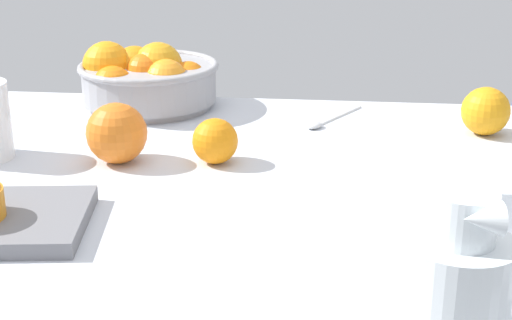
{
  "coord_description": "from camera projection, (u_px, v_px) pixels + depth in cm",
  "views": [
    {
      "loc": [
        12.71,
        -92.12,
        38.19
      ],
      "look_at": [
        3.09,
        -1.2,
        4.42
      ],
      "focal_mm": 53.37,
      "sensor_mm": 36.0,
      "label": 1
    }
  ],
  "objects": [
    {
      "name": "ground_plane",
      "position": [
        234.0,
        198.0,
        1.01
      ],
      "size": [
        117.58,
        87.31,
        3.0
      ],
      "primitive_type": "cube",
      "color": "silver"
    },
    {
      "name": "fruit_bowl",
      "position": [
        146.0,
        78.0,
        1.34
      ],
      "size": [
        24.76,
        24.76,
        11.67
      ],
      "color": "#99999E",
      "rests_on": "ground_plane"
    },
    {
      "name": "juice_pitcher",
      "position": [
        456.0,
        295.0,
        0.64
      ],
      "size": [
        9.39,
        13.58,
        15.39
      ],
      "color": "white",
      "rests_on": "ground_plane"
    },
    {
      "name": "juice_glass",
      "position": [
        496.0,
        222.0,
        0.82
      ],
      "size": [
        6.26,
        6.26,
        8.1
      ],
      "color": "white",
      "rests_on": "ground_plane"
    },
    {
      "name": "loose_orange_1",
      "position": [
        486.0,
        111.0,
        1.2
      ],
      "size": [
        7.66,
        7.66,
        7.66
      ],
      "primitive_type": "sphere",
      "color": "orange",
      "rests_on": "ground_plane"
    },
    {
      "name": "loose_orange_3",
      "position": [
        215.0,
        141.0,
        1.08
      ],
      "size": [
        6.57,
        6.57,
        6.57
      ],
      "primitive_type": "sphere",
      "color": "orange",
      "rests_on": "ground_plane"
    },
    {
      "name": "loose_orange_4",
      "position": [
        117.0,
        133.0,
        1.08
      ],
      "size": [
        8.73,
        8.73,
        8.73
      ],
      "primitive_type": "sphere",
      "color": "orange",
      "rests_on": "ground_plane"
    },
    {
      "name": "spoon",
      "position": [
        327.0,
        120.0,
        1.27
      ],
      "size": [
        9.84,
        14.87,
        1.0
      ],
      "color": "silver",
      "rests_on": "ground_plane"
    }
  ]
}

